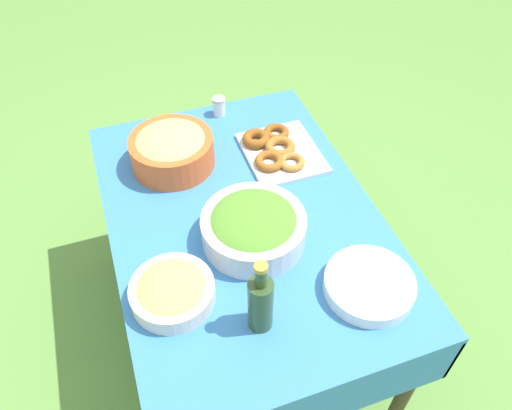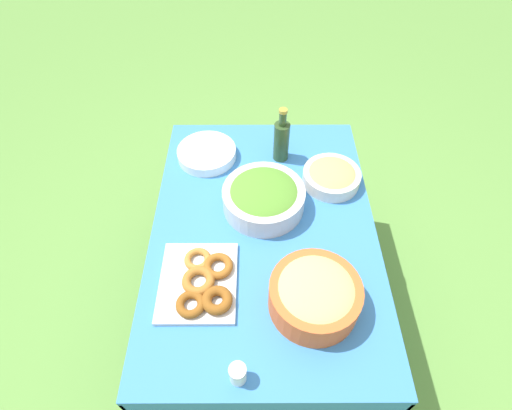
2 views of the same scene
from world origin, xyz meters
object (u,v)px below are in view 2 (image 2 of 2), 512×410
pasta_bowl (315,294)px  olive_oil_bottle (281,140)px  plate_stack (207,153)px  bread_bowl (332,176)px  salad_bowl (264,197)px  donut_platter (202,282)px

pasta_bowl → olive_oil_bottle: olive_oil_bottle is taller
pasta_bowl → plate_stack: 0.86m
plate_stack → bread_bowl: (-0.16, -0.56, 0.01)m
pasta_bowl → bread_bowl: (0.59, -0.13, -0.04)m
plate_stack → olive_oil_bottle: bearing=-90.3°
salad_bowl → plate_stack: (0.30, 0.26, -0.04)m
salad_bowl → plate_stack: size_ratio=1.25×
donut_platter → plate_stack: size_ratio=1.23×
pasta_bowl → olive_oil_bottle: 0.75m
donut_platter → bread_bowl: 0.73m
pasta_bowl → olive_oil_bottle: size_ratio=1.14×
plate_stack → salad_bowl: bearing=-139.4°
plate_stack → olive_oil_bottle: (-0.00, -0.34, 0.08)m
pasta_bowl → bread_bowl: 0.60m
salad_bowl → bread_bowl: salad_bowl is taller
salad_bowl → donut_platter: size_ratio=1.01×
bread_bowl → donut_platter: bearing=134.3°
pasta_bowl → salad_bowl: bearing=20.1°
donut_platter → pasta_bowl: bearing=-101.1°
bread_bowl → pasta_bowl: bearing=167.1°
pasta_bowl → plate_stack: bearing=29.4°
salad_bowl → plate_stack: 0.40m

